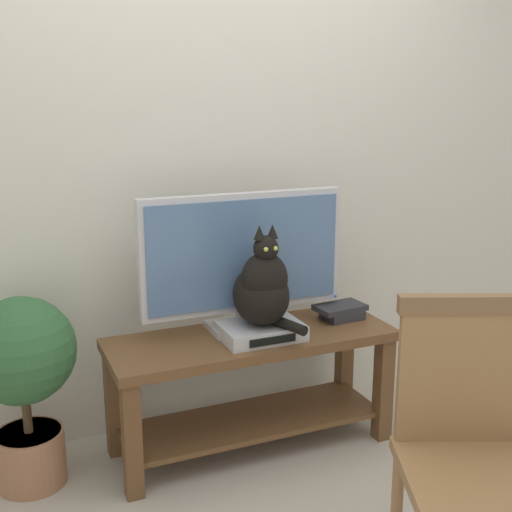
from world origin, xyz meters
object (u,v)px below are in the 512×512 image
at_px(wooden_chair, 477,435).
at_px(book_stack, 341,311).
at_px(tv_stand, 252,371).
at_px(cat, 263,288).
at_px(media_box, 261,331).
at_px(potted_plant, 23,372).
at_px(tv, 244,257).

relative_size(wooden_chair, book_stack, 3.92).
xyz_separation_m(tv_stand, cat, (0.02, -0.07, 0.40)).
bearing_deg(media_box, tv_stand, 112.74).
relative_size(wooden_chair, potted_plant, 1.20).
height_order(wooden_chair, potted_plant, wooden_chair).
bearing_deg(tv_stand, cat, -70.88).
distance_m(media_box, potted_plant, 0.98).
height_order(tv_stand, media_box, media_box).
height_order(tv_stand, cat, cat).
bearing_deg(media_box, wooden_chair, -75.57).
bearing_deg(tv, book_stack, -6.70).
relative_size(tv, wooden_chair, 0.97).
distance_m(media_box, book_stack, 0.46).
height_order(media_box, cat, cat).
height_order(tv_stand, wooden_chair, wooden_chair).
bearing_deg(potted_plant, wooden_chair, -43.64).
xyz_separation_m(tv_stand, tv, (0.00, 0.09, 0.50)).
bearing_deg(potted_plant, media_box, -8.16).
bearing_deg(cat, tv, 98.50).
xyz_separation_m(media_box, book_stack, (0.45, 0.09, 0.00)).
xyz_separation_m(tv_stand, potted_plant, (-0.95, 0.09, 0.13)).
relative_size(cat, wooden_chair, 0.46).
height_order(media_box, book_stack, same).
bearing_deg(wooden_chair, book_stack, 80.87).
relative_size(tv_stand, wooden_chair, 1.32).
xyz_separation_m(tv_stand, book_stack, (0.47, 0.03, 0.21)).
distance_m(tv, potted_plant, 1.02).
distance_m(tv_stand, tv, 0.51).
height_order(tv_stand, tv, tv).
xyz_separation_m(tv, book_stack, (0.47, -0.06, -0.29)).
bearing_deg(media_box, book_stack, 10.77).
xyz_separation_m(book_stack, potted_plant, (-1.42, 0.05, -0.08)).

